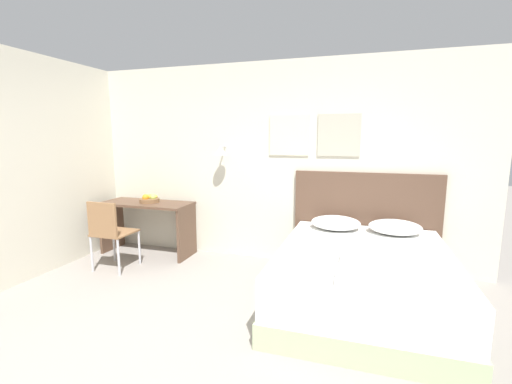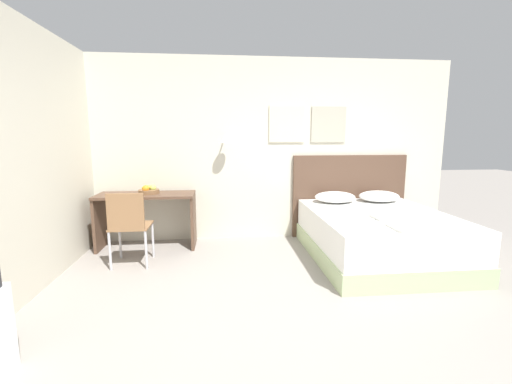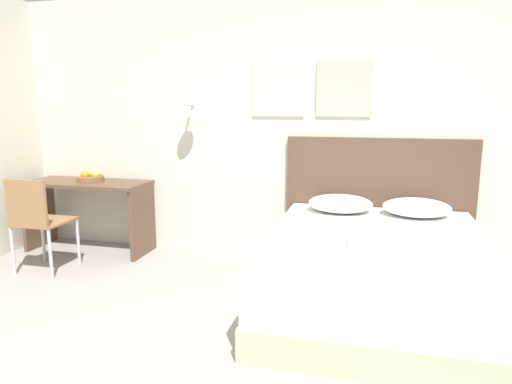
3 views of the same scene
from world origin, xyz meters
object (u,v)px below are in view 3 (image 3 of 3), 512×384
at_px(desk, 88,202).
at_px(fruit_bowl, 91,177).
at_px(pillow_right, 417,207).
at_px(folded_towel_mid_bed, 373,264).
at_px(headboard, 377,203).
at_px(desk_chair, 36,217).
at_px(bed, 376,273).
at_px(folded_towel_near_foot, 372,243).
at_px(pillow_left, 340,203).

relative_size(desk, fruit_bowl, 4.68).
height_order(pillow_right, folded_towel_mid_bed, pillow_right).
relative_size(headboard, pillow_right, 3.02).
height_order(headboard, pillow_right, headboard).
xyz_separation_m(folded_towel_mid_bed, fruit_bowl, (-2.91, 1.51, 0.18)).
xyz_separation_m(desk_chair, fruit_bowl, (0.10, 0.73, 0.26)).
height_order(pillow_right, fruit_bowl, fruit_bowl).
height_order(bed, fruit_bowl, fruit_bowl).
height_order(bed, folded_towel_mid_bed, folded_towel_mid_bed).
bearing_deg(desk_chair, fruit_bowl, 82.46).
relative_size(folded_towel_near_foot, folded_towel_mid_bed, 0.90).
xyz_separation_m(bed, desk, (-2.98, 0.74, 0.24)).
bearing_deg(desk_chair, pillow_left, 14.15).
relative_size(headboard, desk, 1.35).
bearing_deg(bed, fruit_bowl, 165.50).
bearing_deg(desk, bed, -14.03).
bearing_deg(pillow_left, fruit_bowl, 178.94).
bearing_deg(desk_chair, folded_towel_mid_bed, -14.55).
bearing_deg(folded_towel_mid_bed, pillow_left, 101.41).
bearing_deg(desk, folded_towel_near_foot, -19.56).
height_order(bed, desk_chair, desk_chair).
bearing_deg(bed, folded_towel_mid_bed, -92.67).
distance_m(headboard, pillow_left, 0.46).
xyz_separation_m(headboard, desk, (-2.98, -0.28, -0.09)).
relative_size(pillow_left, desk_chair, 0.64).
distance_m(folded_towel_near_foot, folded_towel_mid_bed, 0.45).
bearing_deg(headboard, desk, -174.56).
height_order(headboard, fruit_bowl, headboard).
xyz_separation_m(bed, pillow_left, (-0.33, 0.71, 0.37)).
relative_size(folded_towel_near_foot, desk_chair, 0.35).
relative_size(desk_chair, fruit_bowl, 3.24).
distance_m(bed, fruit_bowl, 3.08).
bearing_deg(headboard, folded_towel_mid_bed, -91.13).
bearing_deg(headboard, desk_chair, -161.79).
bearing_deg(pillow_right, bed, -114.87).
relative_size(headboard, pillow_left, 3.02).
bearing_deg(folded_towel_near_foot, headboard, 88.19).
xyz_separation_m(folded_towel_near_foot, folded_towel_mid_bed, (0.01, -0.45, 0.00)).
bearing_deg(headboard, folded_towel_near_foot, -91.81).
bearing_deg(desk_chair, headboard, 18.21).
xyz_separation_m(bed, desk_chair, (-3.04, 0.03, 0.25)).
bearing_deg(fruit_bowl, folded_towel_mid_bed, -27.46).
distance_m(pillow_left, folded_towel_near_foot, 1.05).
xyz_separation_m(pillow_right, fruit_bowl, (-3.27, 0.05, 0.13)).
xyz_separation_m(pillow_right, folded_towel_near_foot, (-0.37, -1.01, -0.05)).
height_order(pillow_right, folded_towel_near_foot, pillow_right).
xyz_separation_m(desk, desk_chair, (-0.06, -0.72, 0.00)).
bearing_deg(folded_towel_mid_bed, desk_chair, 165.45).
xyz_separation_m(folded_towel_near_foot, desk, (-2.94, 1.04, -0.08)).
xyz_separation_m(headboard, fruit_bowl, (-2.94, -0.27, 0.18)).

